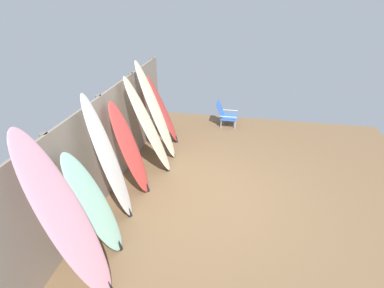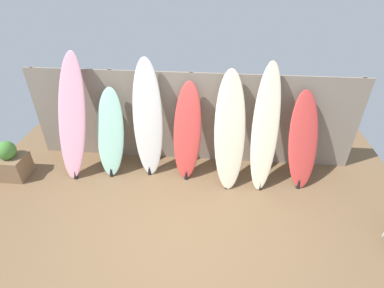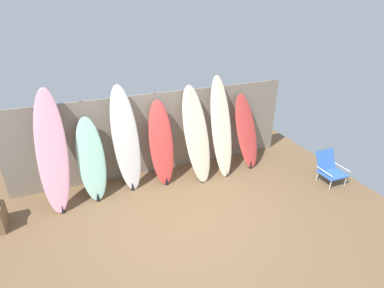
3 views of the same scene
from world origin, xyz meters
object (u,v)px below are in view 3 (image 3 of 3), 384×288
Objects in this scene: surfboard_white_2 at (126,140)px; surfboard_cream_5 at (221,127)px; surfboard_cream_4 at (196,135)px; surfboard_pink_0 at (52,152)px; surfboard_seafoam_1 at (91,160)px; surfboard_red_6 at (246,132)px; surfboard_red_3 at (161,144)px; beach_chair at (329,167)px.

surfboard_white_2 reaches higher than surfboard_cream_5.
surfboard_pink_0 is at bearing 179.29° from surfboard_cream_4.
surfboard_seafoam_1 is at bearing -174.62° from surfboard_white_2.
surfboard_pink_0 is 1.11× the size of surfboard_cream_4.
surfboard_cream_4 reaches higher than surfboard_red_6.
surfboard_red_6 is at bearing -0.12° from surfboard_seafoam_1.
surfboard_cream_4 is at bearing -7.75° from surfboard_red_3.
surfboard_cream_4 reaches higher than beach_chair.
beach_chair is (1.25, -1.35, -0.48)m from surfboard_red_6.
surfboard_cream_5 is (1.33, -0.08, 0.18)m from surfboard_red_3.
surfboard_red_3 is at bearing 162.51° from beach_chair.
surfboard_red_3 is 3.58m from beach_chair.
surfboard_red_6 reaches higher than surfboard_seafoam_1.
surfboard_white_2 is at bearing 5.38° from surfboard_seafoam_1.
surfboard_seafoam_1 is 2.16m from surfboard_cream_4.
surfboard_pink_0 reaches higher than surfboard_cream_4.
surfboard_seafoam_1 is at bearing 3.86° from surfboard_pink_0.
surfboard_red_3 is at bearing 179.13° from surfboard_red_6.
surfboard_cream_4 is 3.03× the size of beach_chair.
surfboard_cream_5 reaches higher than beach_chair.
surfboard_red_6 is (0.68, 0.05, -0.23)m from surfboard_cream_5.
surfboard_red_3 is 0.82× the size of surfboard_cream_5.
surfboard_cream_5 is (2.03, -0.13, -0.00)m from surfboard_white_2.
surfboard_cream_5 is (0.59, 0.02, 0.07)m from surfboard_cream_4.
surfboard_white_2 is 4.28m from beach_chair.
surfboard_white_2 is 2.73m from surfboard_red_6.
surfboard_red_3 is at bearing -3.45° from surfboard_white_2.
surfboard_pink_0 is at bearing 179.71° from surfboard_cream_5.
surfboard_white_2 is 2.04m from surfboard_cream_5.
beach_chair is (3.97, -1.43, -0.71)m from surfboard_white_2.
surfboard_white_2 is 3.26× the size of beach_chair.
surfboard_seafoam_1 is at bearing -179.04° from surfboard_red_3.
surfboard_seafoam_1 is 3.41m from surfboard_red_6.
surfboard_cream_5 reaches higher than surfboard_seafoam_1.
surfboard_pink_0 is at bearing -176.14° from surfboard_seafoam_1.
surfboard_cream_4 reaches higher than surfboard_red_3.
surfboard_pink_0 is 3.37m from surfboard_cream_5.
surfboard_red_6 is (2.01, -0.03, -0.05)m from surfboard_red_3.
surfboard_white_2 is at bearing 176.46° from surfboard_cream_5.
beach_chair is at bearing -16.25° from surfboard_seafoam_1.
surfboard_red_3 is (0.70, -0.04, -0.19)m from surfboard_white_2.
beach_chair is (3.26, -1.38, -0.53)m from surfboard_red_3.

